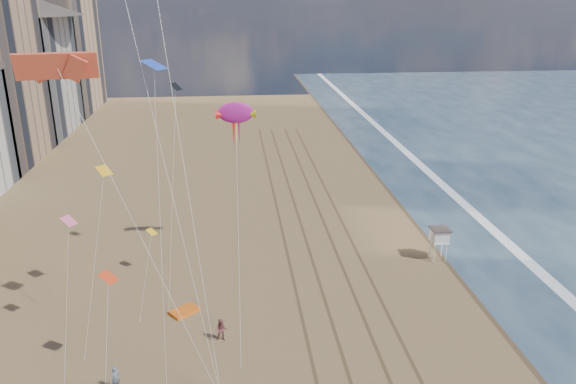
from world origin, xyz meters
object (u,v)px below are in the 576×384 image
object	(u,v)px
kite_flyer_a	(116,378)
kite_flyer_b	(222,330)
lifeguard_stand	(439,236)
show_kite	(236,113)
grounded_kite	(185,311)

from	to	relation	value
kite_flyer_a	kite_flyer_b	xyz separation A→B (m)	(7.20, 5.14, 0.02)
lifeguard_stand	kite_flyer_a	bearing A→B (deg)	-149.31
lifeguard_stand	kite_flyer_b	distance (m)	25.23
show_kite	grounded_kite	bearing A→B (deg)	-113.99
lifeguard_stand	kite_flyer_b	bearing A→B (deg)	-151.01
grounded_kite	show_kite	distance (m)	19.28
grounded_kite	kite_flyer_b	xyz separation A→B (m)	(3.24, -4.43, 0.80)
show_kite	kite_flyer_a	size ratio (longest dim) A/B	13.12
lifeguard_stand	grounded_kite	distance (m)	26.54
lifeguard_stand	show_kite	distance (m)	23.96
kite_flyer_b	lifeguard_stand	bearing A→B (deg)	35.92
kite_flyer_b	show_kite	bearing A→B (deg)	90.49
grounded_kite	kite_flyer_a	distance (m)	10.39
grounded_kite	kite_flyer_a	world-z (taller)	kite_flyer_a
grounded_kite	kite_flyer_b	bearing A→B (deg)	-91.72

